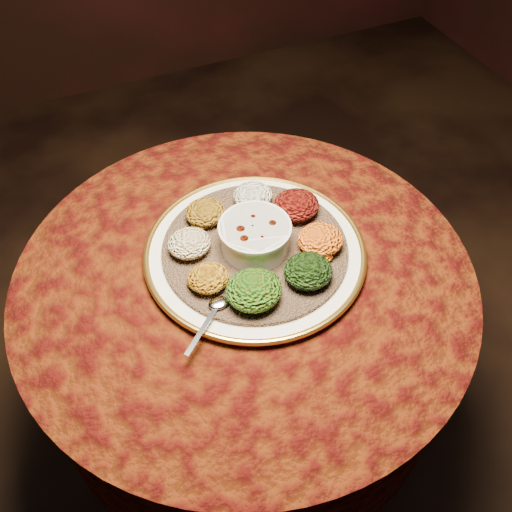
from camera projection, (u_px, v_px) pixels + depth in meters
name	position (u px, v px, depth m)	size (l,w,h in m)	color
table	(246.00, 322.00, 1.32)	(0.96, 0.96, 0.73)	black
platter	(255.00, 252.00, 1.20)	(0.55, 0.55, 0.02)	white
injera	(255.00, 248.00, 1.20)	(0.39, 0.39, 0.01)	brown
stew_bowl	(255.00, 235.00, 1.16)	(0.15, 0.15, 0.06)	silver
spoon	(216.00, 307.00, 1.08)	(0.12, 0.10, 0.01)	silver
portion_ayib	(253.00, 195.00, 1.26)	(0.09, 0.08, 0.04)	white
portion_kitfo	(296.00, 205.00, 1.24)	(0.10, 0.10, 0.05)	black
portion_tikil	(320.00, 240.00, 1.17)	(0.10, 0.09, 0.05)	#AD610E
portion_gomen	(308.00, 271.00, 1.12)	(0.10, 0.09, 0.05)	black
portion_mixveg	(254.00, 290.00, 1.08)	(0.11, 0.10, 0.05)	maroon
portion_kik	(208.00, 278.00, 1.11)	(0.08, 0.08, 0.04)	#B68110
portion_timatim	(189.00, 243.00, 1.17)	(0.09, 0.09, 0.04)	maroon
portion_shiro	(205.00, 212.00, 1.23)	(0.09, 0.08, 0.04)	#875B10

